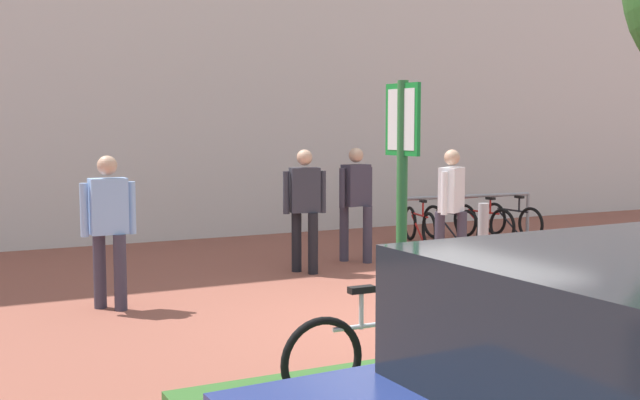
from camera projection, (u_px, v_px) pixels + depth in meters
name	position (u px, v px, depth m)	size (l,w,h in m)	color
ground_plane	(423.00, 325.00, 8.01)	(60.00, 60.00, 0.00)	brown
planter_strip	(585.00, 358.00, 6.60)	(7.00, 1.10, 0.16)	#336028
parking_sign_post	(402.00, 194.00, 5.64)	(0.08, 0.36, 2.37)	#2D7238
bike_at_sign	(382.00, 350.00, 5.91)	(1.68, 0.42, 0.86)	black
bike_rack_cluster	(467.00, 221.00, 13.86)	(2.65, 1.67, 0.83)	#99999E
bollard_steel	(483.00, 233.00, 11.58)	(0.16, 0.16, 0.90)	#ADADB2
person_suited_dark	(305.00, 203.00, 10.77)	(0.60, 0.40, 1.72)	black
person_shirt_white	(451.00, 202.00, 10.82)	(0.53, 0.42, 1.72)	#383342
person_suited_navy	(356.00, 197.00, 11.63)	(0.60, 0.44, 1.72)	#383342
person_casual_tan	(109.00, 222.00, 8.61)	(0.61, 0.35, 1.72)	#383342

